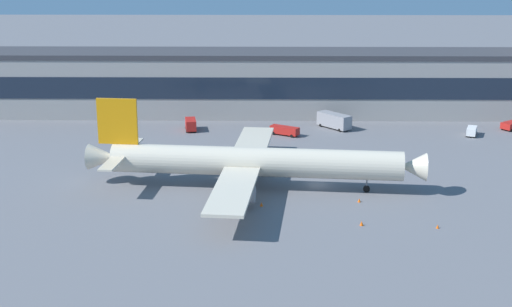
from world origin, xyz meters
The scene contains 12 objects.
ground_plane centered at (0.00, 0.00, 0.00)m, with size 600.00×600.00×0.00m, color slate.
terminal_building centered at (0.00, 53.79, 7.68)m, with size 164.28×15.06×15.31m.
airliner centered at (-11.61, -1.84, 4.69)m, with size 57.61×49.64×15.07m.
crew_van centered at (-25.60, 37.30, 1.46)m, with size 2.98×5.48×2.55m.
fuel_truck centered at (6.32, 39.91, 1.88)m, with size 7.58×8.21×3.35m.
pushback_tractor centered at (45.90, 38.96, 1.05)m, with size 5.41×4.94×1.75m.
belt_loader centered at (-4.73, 33.40, 1.15)m, with size 6.53×4.98×1.95m.
follow_me_car centered at (35.59, 33.51, 1.09)m, with size 3.29×4.78×1.85m.
traffic_cone_0 centered at (6.15, -8.64, 0.31)m, with size 0.50×0.50×0.62m, color #F2590C.
traffic_cone_1 centered at (5.25, -18.77, 0.35)m, with size 0.56×0.56×0.71m, color #F2590C.
traffic_cone_2 centered at (16.28, -19.75, 0.29)m, with size 0.47×0.47×0.59m, color #F2590C.
traffic_cone_3 centered at (-9.66, -10.73, 0.34)m, with size 0.54×0.54×0.68m, color #F2590C.
Camera 1 is at (-9.21, -120.27, 40.68)m, focal length 51.43 mm.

